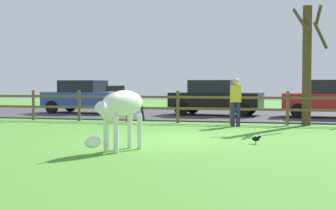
% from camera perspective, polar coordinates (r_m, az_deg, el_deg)
% --- Properties ---
extents(ground_plane, '(60.00, 60.00, 0.00)m').
position_cam_1_polar(ground_plane, '(12.89, 1.21, -3.97)').
color(ground_plane, '#47842D').
extents(parking_asphalt, '(28.00, 7.40, 0.05)m').
position_cam_1_polar(parking_asphalt, '(22.02, 6.64, -1.23)').
color(parking_asphalt, '#38383D').
rests_on(parking_asphalt, ground_plane).
extents(paddock_fence, '(21.74, 0.11, 1.20)m').
position_cam_1_polar(paddock_fence, '(17.77, 4.25, 0.02)').
color(paddock_fence, brown).
rests_on(paddock_fence, ground_plane).
extents(bare_tree, '(1.25, 1.16, 4.15)m').
position_cam_1_polar(bare_tree, '(17.65, 15.97, 4.81)').
color(bare_tree, '#513A23').
rests_on(bare_tree, ground_plane).
extents(zebra, '(0.94, 1.86, 1.41)m').
position_cam_1_polar(zebra, '(10.54, -5.56, -0.37)').
color(zebra, white).
rests_on(zebra, ground_plane).
extents(crow_on_grass, '(0.22, 0.10, 0.20)m').
position_cam_1_polar(crow_on_grass, '(12.01, 10.27, -3.88)').
color(crow_on_grass, black).
rests_on(crow_on_grass, ground_plane).
extents(parked_car_red, '(4.06, 2.00, 1.56)m').
position_cam_1_polar(parked_car_red, '(21.35, 18.52, 0.74)').
color(parked_car_red, red).
rests_on(parked_car_red, parking_asphalt).
extents(parked_car_blue, '(4.14, 2.17, 1.56)m').
position_cam_1_polar(parked_car_blue, '(23.66, -9.65, 1.00)').
color(parked_car_blue, '#2D4CAD').
rests_on(parked_car_blue, parking_asphalt).
extents(parked_car_black, '(4.15, 2.20, 1.56)m').
position_cam_1_polar(parked_car_black, '(21.85, 5.54, 0.90)').
color(parked_car_black, black).
rests_on(parked_car_black, parking_asphalt).
extents(visitor_near_fence, '(0.40, 0.29, 1.64)m').
position_cam_1_polar(visitor_near_fence, '(16.72, 7.90, 0.61)').
color(visitor_near_fence, '#232847').
rests_on(visitor_near_fence, ground_plane).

